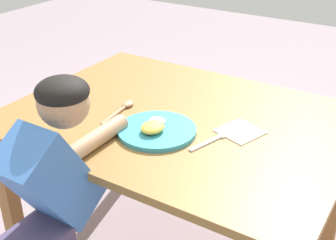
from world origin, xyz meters
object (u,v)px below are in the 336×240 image
Objects in this scene: plate at (157,130)px; spoon at (122,108)px; fork at (214,139)px; person at (52,225)px.

plate is 0.22m from spoon.
person is (-0.30, -0.46, -0.17)m from fork.
spoon is 0.51m from person.
person is at bearing -106.78° from plate.
plate is 1.28× the size of spoon.
plate is at bearing -116.89° from spoon.
plate reaches higher than fork.
spoon is at bearing 100.13° from person.
fork is 0.39m from spoon.
fork is 0.22× the size of person.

